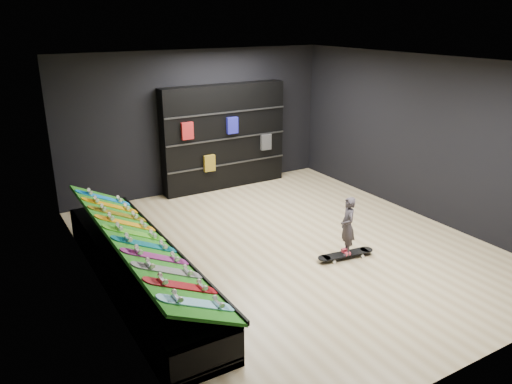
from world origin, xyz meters
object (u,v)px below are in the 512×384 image
display_rack (138,271)px  back_shelving (224,137)px  child (347,237)px  floor_skateboard (346,256)px

display_rack → back_shelving: size_ratio=1.58×
display_rack → child: child is taller
child → back_shelving: bearing=-155.6°
floor_skateboard → child: size_ratio=1.73×
back_shelving → floor_skateboard: bearing=-89.8°
back_shelving → floor_skateboard: size_ratio=2.90×
floor_skateboard → display_rack: bearing=173.3°
display_rack → floor_skateboard: size_ratio=4.59×
floor_skateboard → child: 0.33m
back_shelving → floor_skateboard: 4.28m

